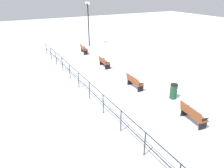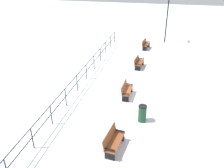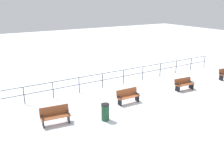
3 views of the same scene
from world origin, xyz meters
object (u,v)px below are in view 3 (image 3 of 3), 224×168
at_px(bench_third, 128,96).
at_px(trash_bin, 105,112).
at_px(bench_second, 55,115).
at_px(bench_fourth, 184,84).

bearing_deg(bench_third, trash_bin, -60.31).
relative_size(bench_second, bench_fourth, 1.04).
distance_m(bench_third, bench_fourth, 4.88).
distance_m(bench_second, trash_bin, 2.67).
xyz_separation_m(bench_third, bench_fourth, (0.14, 4.88, -0.03)).
xyz_separation_m(bench_fourth, trash_bin, (1.15, -7.27, 0.03)).
bearing_deg(bench_fourth, bench_second, -84.01).
xyz_separation_m(bench_second, bench_third, (-0.26, 4.86, -0.00)).
xyz_separation_m(bench_third, trash_bin, (1.29, -2.40, 0.00)).
bearing_deg(bench_fourth, trash_bin, -75.74).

